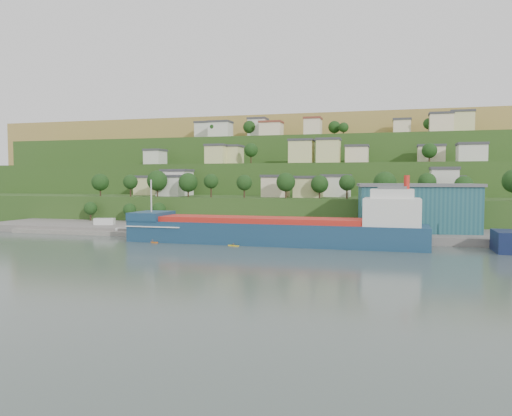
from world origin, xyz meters
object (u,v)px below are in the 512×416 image
(cargo_ship_near, at_px, (282,232))
(caravan, at_px, (105,223))
(kayak_orange, at_px, (153,242))
(warehouse, at_px, (416,207))

(cargo_ship_near, distance_m, caravan, 61.07)
(cargo_ship_near, relative_size, caravan, 12.22)
(caravan, xyz_separation_m, kayak_orange, (26.98, -20.99, -2.36))
(warehouse, xyz_separation_m, caravan, (-91.40, -7.01, -5.82))
(caravan, relative_size, kayak_orange, 1.77)
(cargo_ship_near, bearing_deg, kayak_orange, -169.92)
(warehouse, relative_size, caravan, 5.43)
(warehouse, bearing_deg, kayak_orange, -162.76)
(caravan, bearing_deg, kayak_orange, -52.60)
(kayak_orange, bearing_deg, cargo_ship_near, 33.10)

